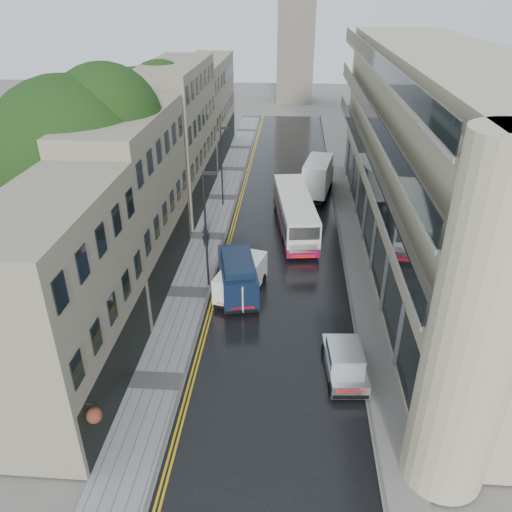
% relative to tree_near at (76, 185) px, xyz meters
% --- Properties ---
extents(road, '(9.00, 85.00, 0.02)m').
position_rel_tree_near_xyz_m(road, '(12.50, 7.50, -6.94)').
color(road, black).
rests_on(road, ground).
extents(left_sidewalk, '(2.70, 85.00, 0.12)m').
position_rel_tree_near_xyz_m(left_sidewalk, '(6.65, 7.50, -6.89)').
color(left_sidewalk, gray).
rests_on(left_sidewalk, ground).
extents(right_sidewalk, '(1.80, 85.00, 0.12)m').
position_rel_tree_near_xyz_m(right_sidewalk, '(17.90, 7.50, -6.89)').
color(right_sidewalk, slate).
rests_on(right_sidewalk, ground).
extents(old_shop_row, '(4.50, 56.00, 12.00)m').
position_rel_tree_near_xyz_m(old_shop_row, '(3.05, 10.00, -0.95)').
color(old_shop_row, gray).
rests_on(old_shop_row, ground).
extents(modern_block, '(8.00, 40.00, 14.00)m').
position_rel_tree_near_xyz_m(modern_block, '(22.80, 6.00, 0.05)').
color(modern_block, '#BDAD8D').
rests_on(modern_block, ground).
extents(tree_near, '(10.56, 10.56, 13.89)m').
position_rel_tree_near_xyz_m(tree_near, '(0.00, 0.00, 0.00)').
color(tree_near, black).
rests_on(tree_near, ground).
extents(tree_far, '(9.24, 9.24, 12.46)m').
position_rel_tree_near_xyz_m(tree_far, '(0.30, 13.00, -0.72)').
color(tree_far, black).
rests_on(tree_far, ground).
extents(cream_bus, '(3.80, 10.97, 2.93)m').
position_rel_tree_near_xyz_m(cream_bus, '(12.67, 6.19, -5.46)').
color(cream_bus, white).
rests_on(cream_bus, road).
extents(white_lorry, '(3.35, 7.31, 3.70)m').
position_rel_tree_near_xyz_m(white_lorry, '(14.30, 15.69, -5.08)').
color(white_lorry, white).
rests_on(white_lorry, road).
extents(silver_hatchback, '(2.13, 4.31, 1.57)m').
position_rel_tree_near_xyz_m(silver_hatchback, '(15.33, -9.25, -6.14)').
color(silver_hatchback, silver).
rests_on(silver_hatchback, road).
extents(white_van, '(3.15, 5.09, 2.14)m').
position_rel_tree_near_xyz_m(white_van, '(8.72, -1.94, -5.85)').
color(white_van, white).
rests_on(white_van, road).
extents(navy_van, '(3.16, 5.63, 2.71)m').
position_rel_tree_near_xyz_m(navy_van, '(9.23, -2.52, -5.57)').
color(navy_van, '#0E1B33').
rests_on(navy_van, road).
extents(pedestrian, '(0.68, 0.53, 1.66)m').
position_rel_tree_near_xyz_m(pedestrian, '(6.70, 5.82, -6.00)').
color(pedestrian, black).
rests_on(pedestrian, left_sidewalk).
extents(lamp_post_near, '(0.89, 0.25, 7.80)m').
position_rel_tree_near_xyz_m(lamp_post_near, '(7.79, 0.14, -2.93)').
color(lamp_post_near, black).
rests_on(lamp_post_near, left_sidewalk).
extents(lamp_post_far, '(0.80, 0.37, 6.98)m').
position_rel_tree_near_xyz_m(lamp_post_far, '(6.90, 14.00, -3.34)').
color(lamp_post_far, black).
rests_on(lamp_post_far, left_sidewalk).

